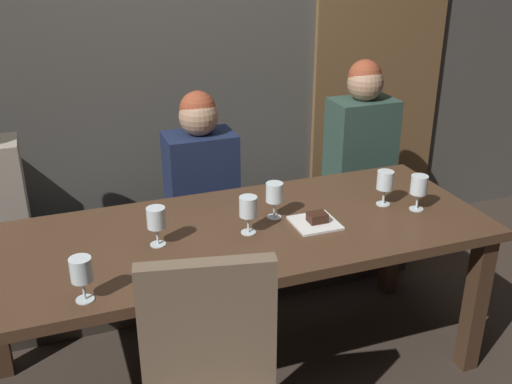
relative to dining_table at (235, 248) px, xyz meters
name	(u,v)px	position (x,y,z in m)	size (l,w,h in m)	color
ground	(237,369)	(0.00, 0.00, -0.65)	(9.00, 9.00, 0.00)	#382D26
back_wall_tiled	(163,10)	(0.00, 1.22, 0.85)	(6.00, 0.12, 3.00)	#4C4944
arched_door	(382,25)	(1.35, 1.15, 0.71)	(0.90, 0.05, 2.55)	brown
dining_table	(235,248)	(0.00, 0.00, 0.00)	(2.20, 0.84, 0.74)	#412B1C
banquette_bench	(197,257)	(0.00, 0.70, -0.42)	(2.50, 0.44, 0.45)	#312A23
diner_bearded	(200,164)	(0.04, 0.68, 0.14)	(0.36, 0.24, 0.72)	#192342
diner_far_end	(361,135)	(0.99, 0.69, 0.18)	(0.36, 0.24, 0.81)	#2D473D
wine_glass_far_left	(385,181)	(0.73, 0.01, 0.20)	(0.08, 0.08, 0.16)	silver
wine_glass_end_left	(274,194)	(0.20, 0.05, 0.20)	(0.08, 0.08, 0.16)	silver
wine_glass_far_right	(248,208)	(0.05, -0.04, 0.20)	(0.08, 0.08, 0.16)	silver
wine_glass_near_left	(81,271)	(-0.65, -0.32, 0.20)	(0.08, 0.08, 0.16)	silver
wine_glass_near_right	(419,186)	(0.84, -0.09, 0.20)	(0.08, 0.08, 0.16)	silver
wine_glass_center_front	(156,220)	(-0.33, -0.02, 0.20)	(0.08, 0.08, 0.16)	silver
dessert_plate	(316,221)	(0.35, -0.07, 0.10)	(0.19, 0.19, 0.05)	white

